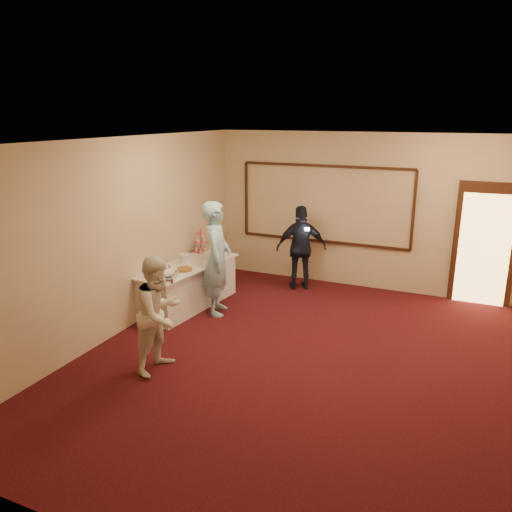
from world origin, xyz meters
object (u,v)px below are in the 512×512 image
(cupcake_stand, at_px, (201,243))
(guest, at_px, (301,248))
(buffet_table, at_px, (188,285))
(pavlova_tray, at_px, (165,274))
(tart, at_px, (184,270))
(plate_stack_b, at_px, (208,256))
(woman, at_px, (159,314))
(plate_stack_a, at_px, (186,259))
(man, at_px, (217,258))

(cupcake_stand, distance_m, guest, 1.94)
(buffet_table, relative_size, pavlova_tray, 3.76)
(buffet_table, bearing_deg, tart, -65.02)
(plate_stack_b, xyz_separation_m, tart, (-0.04, -0.75, -0.05))
(tart, relative_size, woman, 0.18)
(guest, bearing_deg, plate_stack_a, 20.06)
(plate_stack_a, bearing_deg, tart, -61.64)
(buffet_table, height_order, woman, woman)
(plate_stack_a, bearing_deg, buffet_table, -47.96)
(buffet_table, xyz_separation_m, woman, (0.86, -2.10, 0.40))
(tart, height_order, guest, guest)
(plate_stack_a, distance_m, plate_stack_b, 0.44)
(pavlova_tray, height_order, man, man)
(plate_stack_b, relative_size, man, 0.10)
(pavlova_tray, bearing_deg, tart, 80.39)
(buffet_table, relative_size, guest, 1.33)
(pavlova_tray, relative_size, plate_stack_a, 2.88)
(pavlova_tray, height_order, plate_stack_a, pavlova_tray)
(guest, bearing_deg, cupcake_stand, -0.50)
(tart, bearing_deg, man, 30.89)
(pavlova_tray, distance_m, woman, 1.53)
(pavlova_tray, distance_m, guest, 2.90)
(cupcake_stand, distance_m, woman, 3.17)
(plate_stack_a, xyz_separation_m, woman, (0.92, -2.17, -0.07))
(guest, bearing_deg, tart, 30.10)
(cupcake_stand, bearing_deg, plate_stack_b, -47.63)
(man, distance_m, woman, 2.07)
(cupcake_stand, xyz_separation_m, woman, (1.09, -2.98, -0.15))
(woman, bearing_deg, man, 12.01)
(tart, distance_m, man, 0.58)
(plate_stack_b, bearing_deg, man, -47.32)
(pavlova_tray, bearing_deg, guest, 60.00)
(pavlova_tray, distance_m, cupcake_stand, 1.70)
(plate_stack_a, bearing_deg, man, -9.44)
(man, distance_m, guest, 1.99)
(pavlova_tray, height_order, cupcake_stand, cupcake_stand)
(cupcake_stand, height_order, woman, woman)
(buffet_table, distance_m, tart, 0.55)
(buffet_table, xyz_separation_m, plate_stack_a, (-0.06, 0.07, 0.47))
(buffet_table, bearing_deg, plate_stack_a, 132.04)
(pavlova_tray, distance_m, plate_stack_b, 1.22)
(buffet_table, height_order, pavlova_tray, pavlova_tray)
(cupcake_stand, relative_size, plate_stack_a, 2.36)
(tart, xyz_separation_m, guest, (1.37, 2.05, 0.03))
(buffet_table, height_order, man, man)
(buffet_table, distance_m, pavlova_tray, 0.92)
(buffet_table, relative_size, tart, 7.73)
(pavlova_tray, xyz_separation_m, cupcake_stand, (-0.30, 1.67, 0.09))
(man, bearing_deg, guest, -46.45)
(man, relative_size, guest, 1.18)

